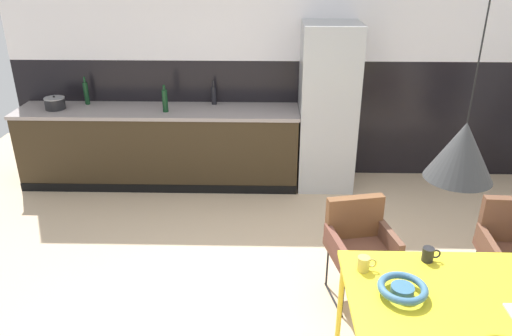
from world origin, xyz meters
name	(u,v)px	position (x,y,z in m)	size (l,w,h in m)	color
ground_plane	(292,333)	(0.00, 0.00, 0.00)	(8.28, 8.28, 0.00)	#C8AD8B
back_wall_splashback_dark	(284,118)	(0.00, 2.89, 0.70)	(6.37, 0.12, 1.39)	black
kitchen_counter	(161,146)	(-1.45, 2.53, 0.45)	(3.21, 0.63, 0.90)	#322617
refrigerator_column	(327,108)	(0.47, 2.53, 0.93)	(0.62, 0.60, 1.86)	#ADAFB2
dining_table	(489,300)	(1.12, -0.44, 0.69)	(1.67, 0.87, 0.73)	yellow
armchair_facing_counter	(359,237)	(0.52, 0.50, 0.52)	(0.57, 0.56, 0.81)	brown
fruit_bowl	(403,289)	(0.59, -0.47, 0.78)	(0.29, 0.29, 0.08)	#33607F
mug_glass_clear	(364,264)	(0.41, -0.23, 0.78)	(0.12, 0.08, 0.10)	gold
mug_wide_latte	(429,254)	(0.85, -0.12, 0.78)	(0.12, 0.07, 0.09)	black
cooking_pot	(55,103)	(-2.60, 2.51, 0.97)	(0.23, 0.23, 0.16)	black
bottle_oil_tall	(214,95)	(-0.82, 2.74, 1.02)	(0.06, 0.06, 0.28)	black
bottle_vinegar_dark	(165,100)	(-1.33, 2.44, 1.04)	(0.06, 0.06, 0.30)	#0F3319
bottle_wine_green	(86,93)	(-2.30, 2.71, 1.04)	(0.06, 0.06, 0.32)	#0F3319
pendant_lamp_over_table_near	(462,151)	(0.78, -0.49, 1.65)	(0.34, 0.34, 1.24)	black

